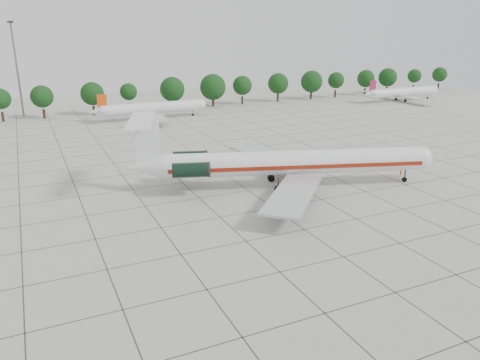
{
  "coord_description": "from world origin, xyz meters",
  "views": [
    {
      "loc": [
        -29.61,
        -52.93,
        23.94
      ],
      "look_at": [
        -3.45,
        3.57,
        3.5
      ],
      "focal_mm": 35.0,
      "sensor_mm": 36.0,
      "label": 1
    }
  ],
  "objects_px": {
    "ground_crew": "(401,171)",
    "floodlight_mast": "(16,64)",
    "bg_airliner_e": "(403,92)",
    "main_airliner": "(279,163)",
    "bg_airliner_c": "(153,108)"
  },
  "relations": [
    {
      "from": "ground_crew",
      "to": "floodlight_mast",
      "type": "relative_size",
      "value": 0.07
    },
    {
      "from": "ground_crew",
      "to": "floodlight_mast",
      "type": "bearing_deg",
      "value": -101.64
    },
    {
      "from": "bg_airliner_e",
      "to": "main_airliner",
      "type": "bearing_deg",
      "value": -143.54
    },
    {
      "from": "bg_airliner_c",
      "to": "ground_crew",
      "type": "bearing_deg",
      "value": -70.36
    },
    {
      "from": "bg_airliner_c",
      "to": "floodlight_mast",
      "type": "height_order",
      "value": "floodlight_mast"
    },
    {
      "from": "main_airliner",
      "to": "floodlight_mast",
      "type": "height_order",
      "value": "floodlight_mast"
    },
    {
      "from": "main_airliner",
      "to": "bg_airliner_c",
      "type": "distance_m",
      "value": 64.54
    },
    {
      "from": "bg_airliner_e",
      "to": "ground_crew",
      "type": "bearing_deg",
      "value": -133.34
    },
    {
      "from": "ground_crew",
      "to": "floodlight_mast",
      "type": "xyz_separation_m",
      "value": [
        -56.45,
        88.21,
        13.39
      ]
    },
    {
      "from": "main_airliner",
      "to": "bg_airliner_c",
      "type": "xyz_separation_m",
      "value": [
        -3.02,
        64.46,
        -1.07
      ]
    },
    {
      "from": "ground_crew",
      "to": "main_airliner",
      "type": "bearing_deg",
      "value": -54.25
    },
    {
      "from": "floodlight_mast",
      "to": "main_airliner",
      "type": "bearing_deg",
      "value": -67.42
    },
    {
      "from": "bg_airliner_e",
      "to": "floodlight_mast",
      "type": "bearing_deg",
      "value": 168.57
    },
    {
      "from": "main_airliner",
      "to": "bg_airliner_e",
      "type": "distance_m",
      "value": 102.19
    },
    {
      "from": "bg_airliner_c",
      "to": "floodlight_mast",
      "type": "xyz_separation_m",
      "value": [
        -32.1,
        19.99,
        11.37
      ]
    }
  ]
}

